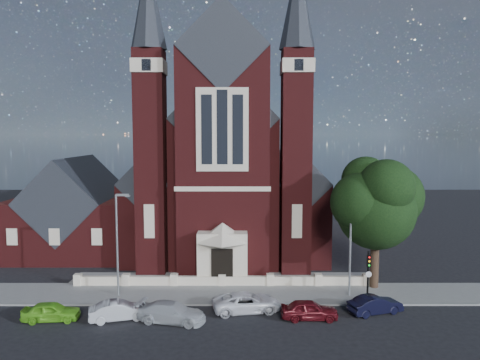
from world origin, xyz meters
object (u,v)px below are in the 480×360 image
object	(u,v)px
church	(227,172)
parish_hall	(77,215)
car_dark_red	(309,310)
car_silver_b	(172,312)
car_navy	(375,305)
traffic_signal	(368,270)
car_lime_van	(51,312)
street_lamp_left	(118,239)
street_lamp_right	(352,239)
street_tree	(378,205)
car_silver_a	(119,311)
car_white_suv	(247,302)

from	to	relation	value
church	parish_hall	distance (m)	17.26
church	car_dark_red	world-z (taller)	church
car_silver_b	car_navy	distance (m)	14.22
traffic_signal	car_lime_van	distance (m)	22.62
traffic_signal	car_dark_red	world-z (taller)	traffic_signal
street_lamp_left	traffic_signal	size ratio (longest dim) A/B	2.02
street_lamp_left	car_navy	xyz separation A→B (m)	(18.93, -3.47, -3.95)
car_lime_van	street_lamp_left	bearing A→B (deg)	-41.19
street_lamp_right	car_silver_b	size ratio (longest dim) A/B	1.73
street_lamp_right	car_dark_red	world-z (taller)	street_lamp_right
street_tree	car_silver_b	world-z (taller)	street_tree
street_lamp_left	car_lime_van	size ratio (longest dim) A/B	2.13
street_tree	street_lamp_left	bearing A→B (deg)	-175.24
traffic_signal	car_silver_a	distance (m)	18.12
car_dark_red	street_lamp_right	bearing A→B (deg)	-40.67
church	car_white_suv	distance (m)	23.35
parish_hall	street_lamp_left	distance (m)	16.18
car_lime_van	car_silver_b	size ratio (longest dim) A/B	0.81
car_silver_a	car_dark_red	size ratio (longest dim) A/B	1.02
parish_hall	car_silver_a	size ratio (longest dim) A/B	3.06
street_lamp_right	church	bearing A→B (deg)	118.04
car_navy	car_silver_a	bearing A→B (deg)	74.31
parish_hall	street_lamp_left	xyz separation A→B (m)	(8.09, -14.00, 0.59)
street_lamp_left	traffic_signal	world-z (taller)	street_lamp_left
car_white_suv	car_silver_b	bearing A→B (deg)	100.21
traffic_signal	street_lamp_right	bearing A→B (deg)	120.01
car_silver_b	car_navy	xyz separation A→B (m)	(14.14, 1.50, -0.03)
street_tree	traffic_signal	distance (m)	5.70
street_lamp_left	car_silver_a	world-z (taller)	street_lamp_left
parish_hall	car_navy	bearing A→B (deg)	-32.89
car_silver_b	car_navy	world-z (taller)	car_silver_b
car_navy	car_silver_b	bearing A→B (deg)	76.76
parish_hall	car_lime_van	distance (m)	19.60
car_silver_a	car_silver_b	xyz separation A→B (m)	(3.64, -0.38, 0.02)
car_silver_a	street_lamp_right	bearing A→B (deg)	-91.59
street_tree	car_silver_a	xyz separation A→B (m)	(-19.36, -6.30, -6.30)
traffic_signal	car_silver_b	world-z (taller)	traffic_signal
car_navy	church	bearing A→B (deg)	6.89
car_silver_a	parish_hall	bearing A→B (deg)	9.59
parish_hall	car_silver_b	xyz separation A→B (m)	(12.88, -18.97, -3.33)
car_silver_b	car_dark_red	xyz separation A→B (m)	(9.34, 0.49, -0.01)
street_tree	car_navy	size ratio (longest dim) A/B	2.74
church	car_lime_van	world-z (taller)	church
street_lamp_right	car_silver_a	xyz separation A→B (m)	(-16.86, -4.59, -3.94)
car_dark_red	car_silver_a	bearing A→B (deg)	90.60
street_lamp_left	car_silver_b	world-z (taller)	street_lamp_left
parish_hall	car_white_suv	xyz separation A→B (m)	(17.97, -17.08, -3.33)
street_lamp_left	car_white_suv	world-z (taller)	street_lamp_left
car_silver_b	street_lamp_left	bearing A→B (deg)	56.76
street_lamp_right	car_silver_b	distance (m)	14.65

